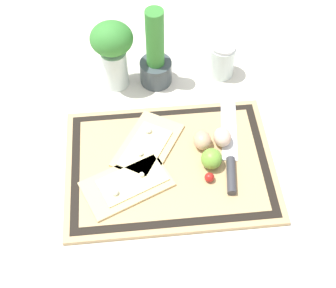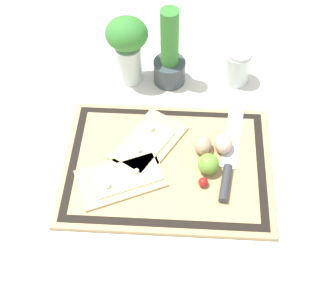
{
  "view_description": "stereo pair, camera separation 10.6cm",
  "coord_description": "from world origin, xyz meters",
  "px_view_note": "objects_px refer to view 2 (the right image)",
  "views": [
    {
      "loc": [
        -0.07,
        -0.65,
        0.98
      ],
      "look_at": [
        0.0,
        0.05,
        0.03
      ],
      "focal_mm": 50.0,
      "sensor_mm": 36.0,
      "label": 1
    },
    {
      "loc": [
        0.04,
        -0.65,
        0.98
      ],
      "look_at": [
        0.0,
        0.05,
        0.03
      ],
      "focal_mm": 50.0,
      "sensor_mm": 36.0,
      "label": 2
    }
  ],
  "objects_px": {
    "pizza_slice_near": "(122,178)",
    "herb_glass": "(128,45)",
    "sauce_jar": "(237,68)",
    "lime": "(208,164)",
    "herb_pot": "(170,58)",
    "knife": "(228,166)",
    "egg_pink": "(223,144)",
    "egg_brown": "(203,144)",
    "cherry_tomato_red": "(203,182)",
    "pizza_slice_far": "(148,143)"
  },
  "relations": [
    {
      "from": "egg_brown",
      "to": "sauce_jar",
      "type": "distance_m",
      "value": 0.28
    },
    {
      "from": "pizza_slice_near",
      "to": "sauce_jar",
      "type": "height_order",
      "value": "sauce_jar"
    },
    {
      "from": "egg_brown",
      "to": "pizza_slice_far",
      "type": "bearing_deg",
      "value": 176.3
    },
    {
      "from": "egg_pink",
      "to": "herb_pot",
      "type": "bearing_deg",
      "value": 120.52
    },
    {
      "from": "herb_pot",
      "to": "cherry_tomato_red",
      "type": "bearing_deg",
      "value": -74.61
    },
    {
      "from": "pizza_slice_near",
      "to": "herb_glass",
      "type": "height_order",
      "value": "herb_glass"
    },
    {
      "from": "egg_brown",
      "to": "lime",
      "type": "bearing_deg",
      "value": -77.14
    },
    {
      "from": "pizza_slice_near",
      "to": "herb_pot",
      "type": "relative_size",
      "value": 0.97
    },
    {
      "from": "pizza_slice_far",
      "to": "cherry_tomato_red",
      "type": "distance_m",
      "value": 0.18
    },
    {
      "from": "egg_brown",
      "to": "cherry_tomato_red",
      "type": "xyz_separation_m",
      "value": [
        0.0,
        -0.11,
        -0.01
      ]
    },
    {
      "from": "cherry_tomato_red",
      "to": "herb_pot",
      "type": "height_order",
      "value": "herb_pot"
    },
    {
      "from": "pizza_slice_far",
      "to": "herb_glass",
      "type": "distance_m",
      "value": 0.28
    },
    {
      "from": "pizza_slice_near",
      "to": "sauce_jar",
      "type": "relative_size",
      "value": 2.16
    },
    {
      "from": "lime",
      "to": "sauce_jar",
      "type": "xyz_separation_m",
      "value": [
        0.08,
        0.33,
        0.01
      ]
    },
    {
      "from": "cherry_tomato_red",
      "to": "pizza_slice_far",
      "type": "bearing_deg",
      "value": 141.23
    },
    {
      "from": "lime",
      "to": "herb_pot",
      "type": "relative_size",
      "value": 0.21
    },
    {
      "from": "herb_glass",
      "to": "egg_brown",
      "type": "bearing_deg",
      "value": -50.7
    },
    {
      "from": "pizza_slice_far",
      "to": "herb_pot",
      "type": "height_order",
      "value": "herb_pot"
    },
    {
      "from": "knife",
      "to": "sauce_jar",
      "type": "bearing_deg",
      "value": 84.79
    },
    {
      "from": "herb_pot",
      "to": "lime",
      "type": "bearing_deg",
      "value": -70.81
    },
    {
      "from": "herb_pot",
      "to": "egg_brown",
      "type": "bearing_deg",
      "value": -69.36
    },
    {
      "from": "egg_pink",
      "to": "sauce_jar",
      "type": "bearing_deg",
      "value": 81.02
    },
    {
      "from": "lime",
      "to": "egg_pink",
      "type": "bearing_deg",
      "value": 60.33
    },
    {
      "from": "knife",
      "to": "herb_pot",
      "type": "relative_size",
      "value": 1.27
    },
    {
      "from": "lime",
      "to": "sauce_jar",
      "type": "bearing_deg",
      "value": 76.46
    },
    {
      "from": "egg_pink",
      "to": "lime",
      "type": "relative_size",
      "value": 1.02
    },
    {
      "from": "pizza_slice_near",
      "to": "herb_glass",
      "type": "bearing_deg",
      "value": 92.67
    },
    {
      "from": "lime",
      "to": "cherry_tomato_red",
      "type": "xyz_separation_m",
      "value": [
        -0.01,
        -0.04,
        -0.01
      ]
    },
    {
      "from": "knife",
      "to": "egg_pink",
      "type": "height_order",
      "value": "egg_pink"
    },
    {
      "from": "egg_pink",
      "to": "lime",
      "type": "xyz_separation_m",
      "value": [
        -0.04,
        -0.07,
        0.0
      ]
    },
    {
      "from": "pizza_slice_far",
      "to": "sauce_jar",
      "type": "height_order",
      "value": "sauce_jar"
    },
    {
      "from": "knife",
      "to": "egg_pink",
      "type": "distance_m",
      "value": 0.06
    },
    {
      "from": "pizza_slice_far",
      "to": "lime",
      "type": "bearing_deg",
      "value": -24.73
    },
    {
      "from": "pizza_slice_far",
      "to": "lime",
      "type": "distance_m",
      "value": 0.17
    },
    {
      "from": "egg_pink",
      "to": "knife",
      "type": "bearing_deg",
      "value": -77.65
    },
    {
      "from": "sauce_jar",
      "to": "herb_glass",
      "type": "xyz_separation_m",
      "value": [
        -0.3,
        -0.01,
        0.08
      ]
    },
    {
      "from": "knife",
      "to": "cherry_tomato_red",
      "type": "relative_size",
      "value": 13.05
    },
    {
      "from": "egg_brown",
      "to": "sauce_jar",
      "type": "bearing_deg",
      "value": 70.76
    },
    {
      "from": "pizza_slice_far",
      "to": "sauce_jar",
      "type": "xyz_separation_m",
      "value": [
        0.23,
        0.26,
        0.03
      ]
    },
    {
      "from": "knife",
      "to": "egg_brown",
      "type": "xyz_separation_m",
      "value": [
        -0.06,
        0.05,
        0.01
      ]
    },
    {
      "from": "cherry_tomato_red",
      "to": "herb_glass",
      "type": "xyz_separation_m",
      "value": [
        -0.21,
        0.36,
        0.1
      ]
    },
    {
      "from": "egg_brown",
      "to": "herb_glass",
      "type": "distance_m",
      "value": 0.34
    },
    {
      "from": "pizza_slice_near",
      "to": "pizza_slice_far",
      "type": "relative_size",
      "value": 1.03
    },
    {
      "from": "pizza_slice_near",
      "to": "knife",
      "type": "bearing_deg",
      "value": 10.31
    },
    {
      "from": "knife",
      "to": "sauce_jar",
      "type": "relative_size",
      "value": 2.85
    },
    {
      "from": "sauce_jar",
      "to": "egg_brown",
      "type": "bearing_deg",
      "value": -109.24
    },
    {
      "from": "knife",
      "to": "herb_pot",
      "type": "bearing_deg",
      "value": 117.54
    },
    {
      "from": "cherry_tomato_red",
      "to": "pizza_slice_near",
      "type": "bearing_deg",
      "value": 178.14
    },
    {
      "from": "egg_brown",
      "to": "herb_pot",
      "type": "height_order",
      "value": "herb_pot"
    },
    {
      "from": "sauce_jar",
      "to": "lime",
      "type": "bearing_deg",
      "value": -103.54
    }
  ]
}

